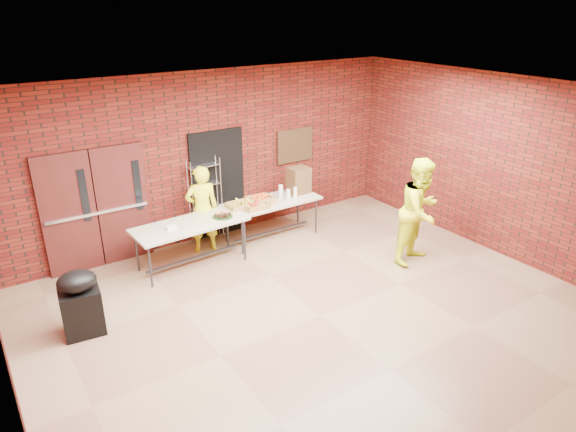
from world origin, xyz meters
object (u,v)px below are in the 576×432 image
Objects in this scene: wire_rack at (206,201)px; table_right at (272,204)px; coffee_dispenser at (299,180)px; volunteer_man at (420,211)px; covered_grill at (81,303)px; volunteer_woman at (202,209)px; table_left at (190,227)px.

table_right is at bearing -33.19° from wire_rack.
coffee_dispenser is 0.27× the size of volunteer_man.
table_right is at bearing 113.94° from volunteer_man.
wire_rack is 1.70× the size of covered_grill.
volunteer_man is at bearing -54.17° from table_right.
volunteer_man is (2.99, -2.47, 0.13)m from volunteer_woman.
volunteer_man is (2.75, -2.84, 0.12)m from wire_rack.
wire_rack is 3.95m from volunteer_man.
volunteer_man is (5.51, -1.05, 0.46)m from covered_grill.
coffee_dispenser reaches higher than table_right.
coffee_dispenser is 0.31× the size of volunteer_woman.
table_left is at bearing -173.34° from coffee_dispenser.
volunteer_woman is at bearing 169.74° from table_right.
volunteer_woman reaches higher than table_right.
volunteer_man is at bearing -67.67° from coffee_dispenser.
covered_grill is at bearing -163.34° from table_right.
volunteer_woman is at bearing 41.85° from table_left.
table_right is (1.11, -0.59, -0.11)m from wire_rack.
volunteer_man reaches higher than volunteer_woman.
table_left is 0.62m from volunteer_woman.
table_left is 3.99m from volunteer_man.
covered_grill is 0.59× the size of volunteer_woman.
covered_grill is (-4.56, -1.28, -0.55)m from coffee_dispenser.
covered_grill is (-2.09, -0.99, -0.25)m from table_left.
table_left is 2.06× the size of covered_grill.
coffee_dispenser is at bearing 3.67° from table_left.
coffee_dispenser is (0.69, 0.09, 0.32)m from table_right.
covered_grill is 0.51× the size of volunteer_man.
wire_rack is at bearing 151.26° from table_right.
covered_grill is at bearing -152.04° from wire_rack.
volunteer_man reaches higher than covered_grill.
volunteer_man is (1.65, -2.24, 0.24)m from table_right.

